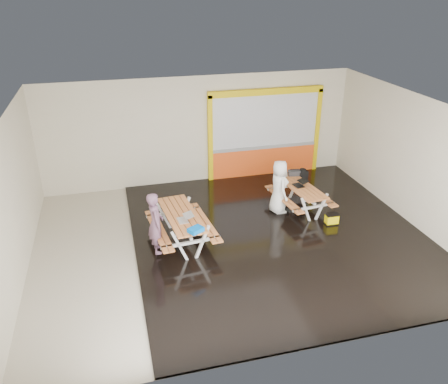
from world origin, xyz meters
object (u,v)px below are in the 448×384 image
object	(u,v)px
picnic_table_right	(300,192)
person_left	(156,223)
person_right	(279,187)
laptop_right	(300,184)
laptop_left	(185,218)
picnic_table_left	(182,221)
backpack	(302,177)
blue_pouch	(196,230)
fluke_bag	(332,219)
dark_case	(282,209)
toolbox	(294,173)

from	to	relation	value
picnic_table_right	person_left	world-z (taller)	person_left
picnic_table_right	person_left	bearing A→B (deg)	-163.12
person_right	laptop_right	size ratio (longest dim) A/B	3.73
person_right	laptop_right	xyz separation A→B (m)	(0.65, 0.01, 0.01)
person_left	laptop_left	xyz separation A→B (m)	(0.71, 0.02, 0.02)
picnic_table_left	backpack	size ratio (longest dim) A/B	4.52
laptop_right	blue_pouch	bearing A→B (deg)	-150.64
picnic_table_left	backpack	bearing A→B (deg)	23.04
person_left	fluke_bag	world-z (taller)	person_left
laptop_left	fluke_bag	world-z (taller)	laptop_left
laptop_left	laptop_right	world-z (taller)	laptop_left
person_left	fluke_bag	xyz separation A→B (m)	(4.81, 0.23, -0.70)
laptop_left	fluke_bag	bearing A→B (deg)	3.05
person_right	blue_pouch	distance (m)	3.40
laptop_right	dark_case	size ratio (longest dim) A/B	1.18
picnic_table_right	backpack	world-z (taller)	backpack
picnic_table_left	person_right	xyz separation A→B (m)	(2.98, 0.98, 0.16)
laptop_left	toolbox	bearing A→B (deg)	29.11
person_right	dark_case	world-z (taller)	person_right
backpack	dark_case	size ratio (longest dim) A/B	1.41
person_left	laptop_right	xyz separation A→B (m)	(4.31, 1.35, -0.06)
person_left	toolbox	distance (m)	4.89
laptop_right	toolbox	xyz separation A→B (m)	(0.12, 0.73, 0.03)
fluke_bag	person_left	bearing A→B (deg)	-177.22
person_right	laptop_right	distance (m)	0.65
laptop_right	blue_pouch	size ratio (longest dim) A/B	1.24
person_left	laptop_left	distance (m)	0.71
person_right	dark_case	xyz separation A→B (m)	(0.11, -0.03, -0.70)
picnic_table_right	laptop_right	size ratio (longest dim) A/B	4.96
laptop_left	dark_case	bearing A→B (deg)	22.93
laptop_left	blue_pouch	bearing A→B (deg)	-75.98
toolbox	backpack	world-z (taller)	toolbox
toolbox	person_left	bearing A→B (deg)	-154.78
picnic_table_right	toolbox	distance (m)	0.83
picnic_table_right	backpack	xyz separation A→B (m)	(0.38, 0.76, 0.11)
dark_case	picnic_table_left	bearing A→B (deg)	-162.89
laptop_left	fluke_bag	size ratio (longest dim) A/B	1.12
backpack	blue_pouch	bearing A→B (deg)	-145.33
picnic_table_right	toolbox	bearing A→B (deg)	82.03
blue_pouch	laptop_left	bearing A→B (deg)	104.02
picnic_table_left	person_right	size ratio (longest dim) A/B	1.45
laptop_left	dark_case	size ratio (longest dim) A/B	1.12
blue_pouch	toolbox	size ratio (longest dim) A/B	0.90
laptop_left	person_right	bearing A→B (deg)	24.22
blue_pouch	person_left	bearing A→B (deg)	145.73
picnic_table_right	fluke_bag	distance (m)	1.25
picnic_table_left	laptop_right	bearing A→B (deg)	15.32
toolbox	dark_case	size ratio (longest dim) A/B	1.06
laptop_right	fluke_bag	xyz separation A→B (m)	(0.50, -1.12, -0.63)
blue_pouch	fluke_bag	bearing A→B (deg)	11.74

